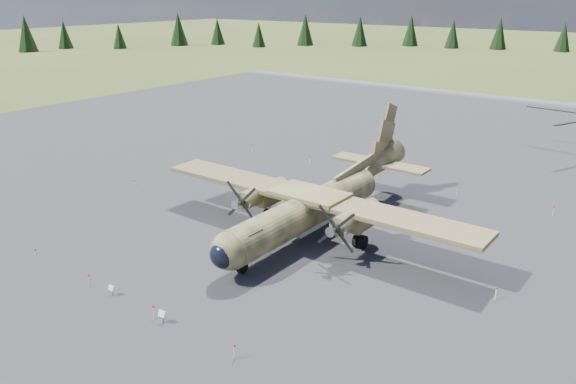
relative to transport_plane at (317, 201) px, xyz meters
The scene contains 7 objects.
ground 3.96m from the transport_plane, 141.56° to the right, with size 500.00×500.00×0.00m, color #4E5626.
apron 8.81m from the transport_plane, 106.52° to the left, with size 120.00×120.00×0.04m, color #59585D.
transport_plane is the anchor object (origin of this frame).
info_placard_left 16.00m from the transport_plane, 106.27° to the right, with size 0.43×0.20×0.67m.
info_placard_right 15.52m from the transport_plane, 89.02° to the right, with size 0.49×0.22×0.77m.
barrier_fence 4.01m from the transport_plane, 145.29° to the right, with size 33.12×29.62×0.85m.
treeline 4.06m from the transport_plane, 145.47° to the right, with size 316.93×317.94×10.88m.
Camera 1 is at (24.17, -30.61, 17.21)m, focal length 35.00 mm.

